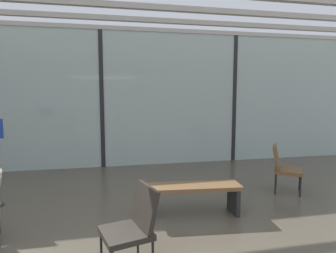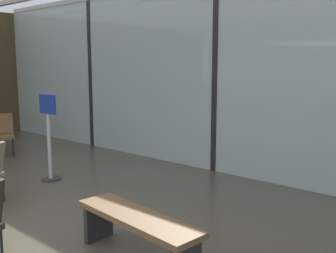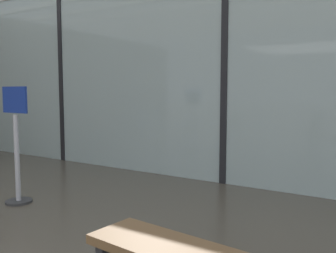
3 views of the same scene
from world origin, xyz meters
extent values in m
cube|color=#A3B7B2|center=(0.00, 5.20, 1.68)|extent=(14.00, 0.08, 3.36)
cube|color=black|center=(-3.50, 5.20, 1.68)|extent=(0.10, 0.12, 3.36)
cube|color=black|center=(0.00, 5.20, 1.68)|extent=(0.10, 0.12, 3.36)
ellipsoid|color=silver|center=(-0.60, 9.48, 1.85)|extent=(11.96, 3.70, 3.70)
sphere|color=gray|center=(-6.10, 9.48, 1.85)|extent=(2.03, 2.03, 2.03)
sphere|color=black|center=(-3.89, 7.77, 2.13)|extent=(0.28, 0.28, 0.28)
sphere|color=black|center=(-2.99, 7.77, 2.13)|extent=(0.28, 0.28, 0.28)
sphere|color=black|center=(-2.09, 7.77, 2.13)|extent=(0.28, 0.28, 0.28)
sphere|color=black|center=(-1.19, 7.77, 2.13)|extent=(0.28, 0.28, 0.28)
sphere|color=black|center=(-0.29, 7.77, 2.13)|extent=(0.28, 0.28, 0.28)
sphere|color=black|center=(0.61, 7.77, 2.13)|extent=(0.28, 0.28, 0.28)
cylinder|color=black|center=(-1.30, 1.86, 0.18)|extent=(0.03, 0.03, 0.37)
cube|color=brown|center=(-4.13, 3.25, 0.40)|extent=(0.64, 0.64, 0.06)
cube|color=brown|center=(-4.33, 3.35, 0.65)|extent=(0.33, 0.49, 0.44)
cylinder|color=black|center=(-3.85, 3.35, 0.18)|extent=(0.03, 0.03, 0.37)
cylinder|color=black|center=(-4.23, 3.53, 0.18)|extent=(0.03, 0.03, 0.37)
cylinder|color=black|center=(0.43, 0.98, 0.18)|extent=(0.03, 0.03, 0.37)
cube|color=brown|center=(1.33, 1.91, 0.44)|extent=(1.53, 0.54, 0.06)
cube|color=#262628|center=(0.66, 1.97, 0.21)|extent=(0.06, 0.36, 0.41)
cylinder|color=#333333|center=(-1.74, 2.90, 0.01)|extent=(0.32, 0.32, 0.03)
cylinder|color=#B2B2B7|center=(-1.74, 2.90, 0.55)|extent=(0.06, 0.06, 1.10)
cube|color=navy|center=(-1.74, 2.90, 1.28)|extent=(0.44, 0.03, 0.32)
camera|label=1|loc=(0.12, -2.15, 1.84)|focal=30.93mm
camera|label=2|loc=(3.94, -0.63, 1.91)|focal=41.95mm
camera|label=3|loc=(2.22, 0.17, 1.38)|focal=39.08mm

